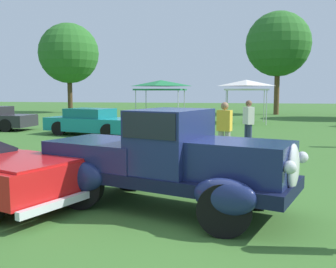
{
  "coord_description": "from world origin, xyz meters",
  "views": [
    {
      "loc": [
        0.76,
        -5.78,
        2.0
      ],
      "look_at": [
        -0.65,
        1.82,
        1.13
      ],
      "focal_mm": 40.94,
      "sensor_mm": 36.0,
      "label": 1
    }
  ],
  "objects_px": {
    "show_car_teal": "(92,122)",
    "canopy_tent_left_field": "(161,85)",
    "feature_pickup_truck": "(166,158)",
    "spectator_near_truck": "(224,129)",
    "spectator_between_cars": "(248,123)",
    "canopy_tent_center_field": "(246,84)"
  },
  "relations": [
    {
      "from": "show_car_teal",
      "to": "spectator_near_truck",
      "type": "distance_m",
      "value": 8.17
    },
    {
      "from": "feature_pickup_truck",
      "to": "canopy_tent_left_field",
      "type": "bearing_deg",
      "value": 101.88
    },
    {
      "from": "feature_pickup_truck",
      "to": "show_car_teal",
      "type": "height_order",
      "value": "feature_pickup_truck"
    },
    {
      "from": "spectator_near_truck",
      "to": "spectator_between_cars",
      "type": "distance_m",
      "value": 2.57
    },
    {
      "from": "feature_pickup_truck",
      "to": "spectator_near_truck",
      "type": "xyz_separation_m",
      "value": [
        0.79,
        4.8,
        0.05
      ]
    },
    {
      "from": "show_car_teal",
      "to": "canopy_tent_left_field",
      "type": "distance_m",
      "value": 8.23
    },
    {
      "from": "spectator_between_cars",
      "to": "show_car_teal",
      "type": "bearing_deg",
      "value": 157.18
    },
    {
      "from": "canopy_tent_center_field",
      "to": "show_car_teal",
      "type": "bearing_deg",
      "value": -130.78
    },
    {
      "from": "show_car_teal",
      "to": "feature_pickup_truck",
      "type": "bearing_deg",
      "value": -62.13
    },
    {
      "from": "canopy_tent_left_field",
      "to": "spectator_between_cars",
      "type": "bearing_deg",
      "value": -63.75
    },
    {
      "from": "show_car_teal",
      "to": "canopy_tent_left_field",
      "type": "xyz_separation_m",
      "value": [
        1.58,
        7.87,
        1.82
      ]
    },
    {
      "from": "canopy_tent_left_field",
      "to": "canopy_tent_center_field",
      "type": "xyz_separation_m",
      "value": [
        5.39,
        0.2,
        -0.0
      ]
    },
    {
      "from": "show_car_teal",
      "to": "canopy_tent_center_field",
      "type": "bearing_deg",
      "value": 49.22
    },
    {
      "from": "canopy_tent_left_field",
      "to": "canopy_tent_center_field",
      "type": "relative_size",
      "value": 1.09
    },
    {
      "from": "spectator_near_truck",
      "to": "canopy_tent_left_field",
      "type": "height_order",
      "value": "canopy_tent_left_field"
    },
    {
      "from": "spectator_near_truck",
      "to": "canopy_tent_center_field",
      "type": "relative_size",
      "value": 0.62
    },
    {
      "from": "show_car_teal",
      "to": "spectator_between_cars",
      "type": "bearing_deg",
      "value": -22.82
    },
    {
      "from": "feature_pickup_truck",
      "to": "show_car_teal",
      "type": "bearing_deg",
      "value": 117.87
    },
    {
      "from": "show_car_teal",
      "to": "spectator_near_truck",
      "type": "bearing_deg",
      "value": -41.03
    },
    {
      "from": "show_car_teal",
      "to": "spectator_between_cars",
      "type": "xyz_separation_m",
      "value": [
        6.89,
        -2.9,
        0.31
      ]
    },
    {
      "from": "spectator_between_cars",
      "to": "canopy_tent_center_field",
      "type": "relative_size",
      "value": 0.62
    },
    {
      "from": "feature_pickup_truck",
      "to": "spectator_near_truck",
      "type": "distance_m",
      "value": 4.86
    }
  ]
}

